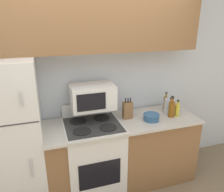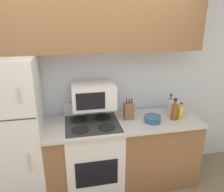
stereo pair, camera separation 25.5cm
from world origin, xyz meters
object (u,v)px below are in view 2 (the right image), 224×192
Objects in this scene: refrigerator at (10,134)px; bottle_cooking_spray at (181,113)px; bottle_whiskey at (174,111)px; knife_block at (129,111)px; kettle at (174,108)px; stove at (93,155)px; microwave at (93,96)px; bottle_vinegar at (170,104)px; bowl at (153,119)px.

bottle_cooking_spray is (2.06, -0.10, 0.13)m from refrigerator.
refrigerator is 2.07m from bottle_cooking_spray.
bottle_whiskey is at bearing -2.82° from refrigerator.
bottle_whiskey is (-0.09, 0.00, 0.02)m from bottle_cooking_spray.
kettle is (0.61, -0.01, -0.01)m from knife_block.
refrigerator is at bearing -178.62° from knife_block.
bottle_whiskey reaches higher than stove.
microwave is (0.98, 0.10, 0.36)m from refrigerator.
refrigerator is 3.40× the size of microwave.
bottle_cooking_spray is at bearing -11.78° from knife_block.
microwave reaches higher than kettle.
bottle_cooking_spray is 0.28m from bottle_vinegar.
bottle_vinegar is (0.37, 0.29, 0.05)m from bowl.
bottle_whiskey is at bearing -13.32° from knife_block.
bottle_whiskey is (1.98, -0.10, 0.15)m from refrigerator.
bottle_vinegar is at bearing 10.06° from stove.
kettle is at bearing 2.15° from stove.
bottle_cooking_spray is at bearing -74.11° from kettle.
bottle_vinegar reaches higher than kettle.
bottle_cooking_spray is 0.79× the size of bottle_whiskey.
bowl is 0.94× the size of bottle_cooking_spray.
knife_block is (0.44, -0.07, -0.21)m from microwave.
knife_block is (0.47, 0.05, 0.55)m from stove.
bottle_whiskey reaches higher than kettle.
refrigerator is at bearing -179.38° from kettle.
bottle_cooking_spray reaches higher than bowl.
microwave is at bearing 162.58° from bowl.
bottle_vinegar is 0.16m from kettle.
bottle_vinegar reaches higher than bottle_cooking_spray.
bottle_whiskey is at bearing -11.49° from microwave.
stove is 0.89m from bowl.
bowl is at bearing -17.42° from microwave.
bottle_whiskey reaches higher than knife_block.
knife_block is 0.99× the size of bottle_whiskey.
microwave is 0.49m from knife_block.
refrigerator is at bearing 177.23° from bottle_cooking_spray.
bottle_vinegar is at bearing 73.95° from bottle_whiskey.
knife_block reaches higher than kettle.
microwave is at bearing 169.29° from bottle_cooking_spray.
bottle_whiskey is (0.56, -0.13, -0.00)m from knife_block.
refrigerator reaches higher than knife_block.
bottle_vinegar reaches higher than bowl.
bottle_whiskey is (0.29, 0.02, 0.07)m from bowl.
stove is 2.11× the size of microwave.
refrigerator is 1.03m from stove.
knife_block is at bearing 178.82° from kettle.
refrigerator is 1.43m from knife_block.
knife_block is at bearing 166.68° from bottle_whiskey.
bottle_vinegar is (1.11, 0.20, 0.54)m from stove.
bottle_whiskey is at bearing -106.05° from bottle_vinegar.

